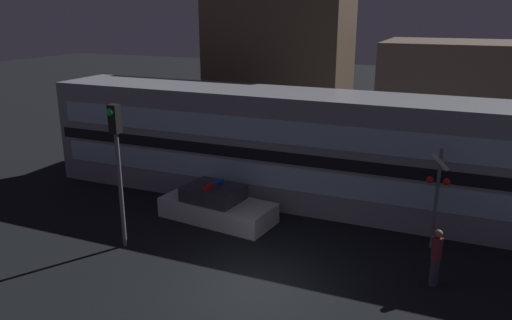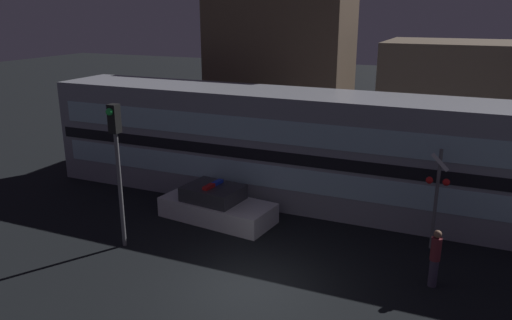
{
  "view_description": "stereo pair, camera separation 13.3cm",
  "coord_description": "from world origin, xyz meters",
  "px_view_note": "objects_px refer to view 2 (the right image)",
  "views": [
    {
      "loc": [
        4.96,
        -11.31,
        7.52
      ],
      "look_at": [
        -2.21,
        5.47,
        1.99
      ],
      "focal_mm": 35.0,
      "sensor_mm": 36.0,
      "label": 1
    },
    {
      "loc": [
        5.08,
        -11.26,
        7.52
      ],
      "look_at": [
        -2.21,
        5.47,
        1.99
      ],
      "focal_mm": 35.0,
      "sensor_mm": 36.0,
      "label": 2
    }
  ],
  "objects_px": {
    "police_car": "(216,206)",
    "pedestrian": "(435,258)",
    "traffic_light_corner": "(117,149)",
    "crossing_signal_near": "(437,192)",
    "train": "(292,147)"
  },
  "relations": [
    {
      "from": "police_car",
      "to": "pedestrian",
      "type": "xyz_separation_m",
      "value": [
        7.8,
        -1.72,
        0.36
      ]
    },
    {
      "from": "police_car",
      "to": "traffic_light_corner",
      "type": "relative_size",
      "value": 0.93
    },
    {
      "from": "police_car",
      "to": "traffic_light_corner",
      "type": "height_order",
      "value": "traffic_light_corner"
    },
    {
      "from": "train",
      "to": "crossing_signal_near",
      "type": "distance_m",
      "value": 6.22
    },
    {
      "from": "traffic_light_corner",
      "to": "police_car",
      "type": "bearing_deg",
      "value": 60.48
    },
    {
      "from": "train",
      "to": "pedestrian",
      "type": "xyz_separation_m",
      "value": [
        5.98,
        -4.79,
        -1.34
      ]
    },
    {
      "from": "traffic_light_corner",
      "to": "crossing_signal_near",
      "type": "bearing_deg",
      "value": 22.33
    },
    {
      "from": "police_car",
      "to": "pedestrian",
      "type": "height_order",
      "value": "pedestrian"
    },
    {
      "from": "crossing_signal_near",
      "to": "traffic_light_corner",
      "type": "relative_size",
      "value": 0.71
    },
    {
      "from": "train",
      "to": "pedestrian",
      "type": "bearing_deg",
      "value": -38.7
    },
    {
      "from": "traffic_light_corner",
      "to": "pedestrian",
      "type": "bearing_deg",
      "value": 8.52
    },
    {
      "from": "police_car",
      "to": "crossing_signal_near",
      "type": "xyz_separation_m",
      "value": [
        7.56,
        0.68,
        1.45
      ]
    },
    {
      "from": "police_car",
      "to": "traffic_light_corner",
      "type": "bearing_deg",
      "value": -112.66
    },
    {
      "from": "police_car",
      "to": "traffic_light_corner",
      "type": "xyz_separation_m",
      "value": [
        -1.79,
        -3.16,
        2.79
      ]
    },
    {
      "from": "police_car",
      "to": "pedestrian",
      "type": "distance_m",
      "value": 8.0
    }
  ]
}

